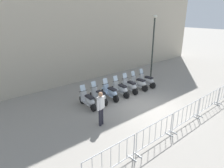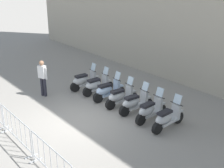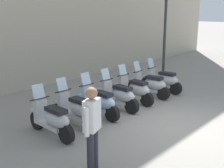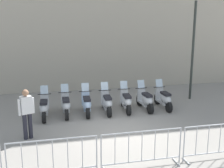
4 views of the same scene
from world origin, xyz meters
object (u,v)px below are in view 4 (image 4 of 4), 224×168
motorcycle_0 (44,108)px  barrier_segment_1 (53,159)px  motorcycle_4 (126,101)px  motorcycle_5 (145,100)px  motorcycle_6 (164,99)px  motorcycle_2 (87,104)px  street_lamp (194,37)px  motorcycle_1 (66,105)px  barrier_segment_2 (142,149)px  barrier_segment_3 (220,141)px  officer_near_row_end (27,111)px  motorcycle_3 (107,103)px

motorcycle_0 → barrier_segment_1: size_ratio=0.75×
motorcycle_4 → motorcycle_5: (0.88, -0.06, 0.00)m
motorcycle_5 → motorcycle_6: 0.87m
motorcycle_2 → street_lamp: 6.12m
motorcycle_1 → motorcycle_5: size_ratio=1.00×
barrier_segment_2 → street_lamp: size_ratio=0.46×
motorcycle_2 → barrier_segment_3: 5.72m
barrier_segment_1 → street_lamp: 9.43m
barrier_segment_3 → street_lamp: size_ratio=0.46×
motorcycle_2 → officer_near_row_end: size_ratio=1.00×
motorcycle_5 → officer_near_row_end: size_ratio=1.00×
barrier_segment_1 → motorcycle_0: bearing=90.0°
motorcycle_5 → motorcycle_4: bearing=176.0°
barrier_segment_3 → officer_near_row_end: bearing=151.4°
barrier_segment_2 → officer_near_row_end: officer_near_row_end is taller
motorcycle_5 → motorcycle_6: same height
barrier_segment_1 → barrier_segment_2: (2.38, -0.12, 0.00)m
motorcycle_2 → barrier_segment_3: size_ratio=0.75×
motorcycle_3 → officer_near_row_end: (-3.26, -1.86, 0.53)m
motorcycle_1 → barrier_segment_2: motorcycle_1 is taller
barrier_segment_1 → barrier_segment_3: bearing=-2.9°
barrier_segment_3 → officer_near_row_end: size_ratio=1.33×
motorcycle_0 → street_lamp: size_ratio=0.35×
motorcycle_3 → barrier_segment_1: bearing=-119.9°
motorcycle_4 → motorcycle_6: 1.75m
motorcycle_0 → motorcycle_1: bearing=4.6°
motorcycle_1 → barrier_segment_3: motorcycle_1 is taller
motorcycle_0 → motorcycle_1: (0.88, 0.07, 0.00)m
barrier_segment_1 → officer_near_row_end: size_ratio=1.33×
barrier_segment_2 → motorcycle_5: bearing=66.7°
motorcycle_3 → motorcycle_4: same height
motorcycle_2 → street_lamp: bearing=9.5°
barrier_segment_2 → barrier_segment_3: size_ratio=1.00×
motorcycle_6 → barrier_segment_1: 6.87m
barrier_segment_1 → barrier_segment_2: bearing=-2.9°
motorcycle_2 → motorcycle_4: bearing=-2.1°
officer_near_row_end → barrier_segment_2: bearing=-43.0°
motorcycle_1 → motorcycle_2: size_ratio=1.00×
motorcycle_4 → barrier_segment_1: (-3.49, -4.55, 0.07)m
motorcycle_1 → barrier_segment_2: size_ratio=0.75×
motorcycle_5 → barrier_segment_3: bearing=-85.2°
motorcycle_1 → barrier_segment_3: 6.27m
motorcycle_4 → motorcycle_2: bearing=177.9°
motorcycle_2 → motorcycle_1: bearing=175.5°
motorcycle_2 → motorcycle_5: size_ratio=1.00×
motorcycle_5 → motorcycle_6: bearing=-2.6°
motorcycle_4 → barrier_segment_1: size_ratio=0.75×
motorcycle_1 → barrier_segment_3: bearing=-51.7°
motorcycle_1 → motorcycle_5: 3.49m
motorcycle_5 → officer_near_row_end: (-5.01, -1.78, 0.53)m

